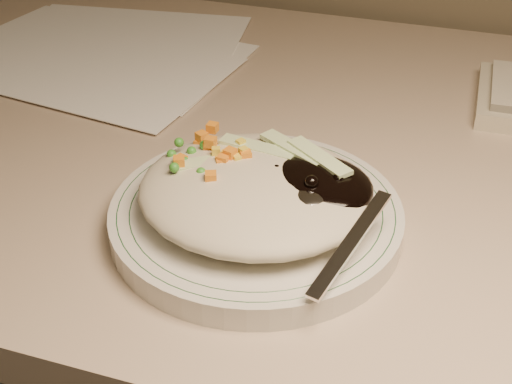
% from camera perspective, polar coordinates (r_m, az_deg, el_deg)
% --- Properties ---
extents(desk, '(1.40, 0.70, 0.74)m').
position_cam_1_polar(desk, '(0.85, 9.19, -8.30)').
color(desk, tan).
rests_on(desk, ground).
extents(plate, '(0.25, 0.25, 0.02)m').
position_cam_1_polar(plate, '(0.60, -0.00, -2.04)').
color(plate, silver).
rests_on(plate, desk).
extents(plate_rim, '(0.23, 0.23, 0.00)m').
position_cam_1_polar(plate_rim, '(0.60, -0.00, -1.27)').
color(plate_rim, '#144723').
rests_on(plate_rim, plate).
extents(meal, '(0.21, 0.19, 0.05)m').
position_cam_1_polar(meal, '(0.58, 0.38, 0.34)').
color(meal, beige).
rests_on(meal, plate).
extents(papers, '(0.39, 0.35, 0.00)m').
position_cam_1_polar(papers, '(0.94, -11.99, 10.80)').
color(papers, white).
rests_on(papers, desk).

